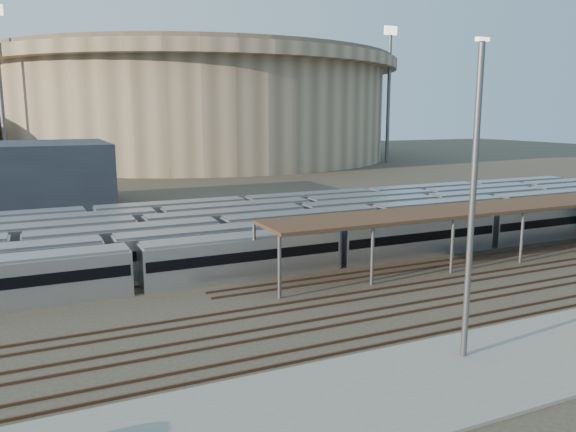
% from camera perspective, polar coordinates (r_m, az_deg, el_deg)
% --- Properties ---
extents(ground, '(420.00, 420.00, 0.00)m').
position_cam_1_polar(ground, '(47.31, 8.76, -7.40)').
color(ground, '#383026').
rests_on(ground, ground).
extents(apron, '(50.00, 9.00, 0.20)m').
position_cam_1_polar(apron, '(33.34, 16.03, -15.39)').
color(apron, gray).
rests_on(apron, ground).
extents(subway_trains, '(126.37, 23.90, 3.60)m').
position_cam_1_polar(subway_trains, '(62.68, -0.33, -1.15)').
color(subway_trains, silver).
rests_on(subway_trains, ground).
extents(inspection_shed, '(60.30, 6.00, 5.30)m').
position_cam_1_polar(inspection_shed, '(63.43, 23.67, 1.02)').
color(inspection_shed, '#515155').
rests_on(inspection_shed, ground).
extents(empty_tracks, '(170.00, 9.62, 0.18)m').
position_cam_1_polar(empty_tracks, '(43.43, 12.44, -9.05)').
color(empty_tracks, '#4C3323').
rests_on(empty_tracks, ground).
extents(stadium, '(124.00, 124.00, 32.50)m').
position_cam_1_polar(stadium, '(184.38, -9.12, 10.96)').
color(stadium, tan).
rests_on(stadium, ground).
extents(floodlight_0, '(4.00, 1.00, 38.40)m').
position_cam_1_polar(floodlight_0, '(147.64, -27.21, 11.75)').
color(floodlight_0, '#515155').
rests_on(floodlight_0, ground).
extents(floodlight_2, '(4.00, 1.00, 38.40)m').
position_cam_1_polar(floodlight_2, '(167.24, 10.20, 12.43)').
color(floodlight_2, '#515155').
rests_on(floodlight_2, ground).
extents(floodlight_3, '(4.00, 1.00, 38.40)m').
position_cam_1_polar(floodlight_3, '(198.10, -20.78, 11.59)').
color(floodlight_3, '#515155').
rests_on(floodlight_3, ground).
extents(yard_light_pole, '(0.82, 0.36, 18.18)m').
position_cam_1_polar(yard_light_pole, '(33.36, 18.23, 1.25)').
color(yard_light_pole, '#515155').
rests_on(yard_light_pole, apron).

